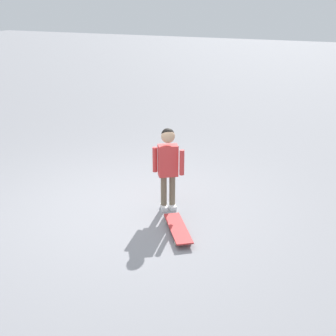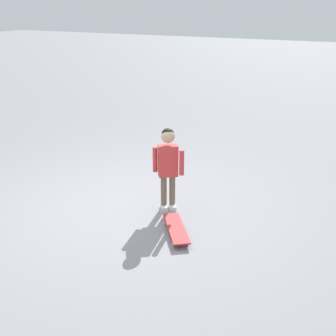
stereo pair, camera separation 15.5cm
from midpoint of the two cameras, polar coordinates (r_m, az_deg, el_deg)
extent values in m
plane|color=gray|center=(5.68, -5.48, -5.46)|extent=(50.00, 50.00, 0.00)
cylinder|color=brown|center=(5.62, 1.35, -2.92)|extent=(0.08, 0.08, 0.42)
cube|color=white|center=(5.69, 1.38, -5.02)|extent=(0.17, 0.15, 0.05)
cylinder|color=brown|center=(5.61, 0.24, -2.99)|extent=(0.08, 0.08, 0.42)
cube|color=white|center=(5.67, 0.28, -5.09)|extent=(0.17, 0.15, 0.05)
cube|color=#D13838|center=(5.46, 0.81, 0.97)|extent=(0.25, 0.28, 0.40)
cylinder|color=#D13838|center=(5.39, 2.60, 0.69)|extent=(0.06, 0.06, 0.32)
cylinder|color=#D13838|center=(5.49, -0.88, 1.11)|extent=(0.06, 0.06, 0.32)
sphere|color=tan|center=(5.36, 0.83, 4.14)|extent=(0.17, 0.17, 0.17)
sphere|color=black|center=(5.36, 0.81, 4.32)|extent=(0.16, 0.16, 0.16)
cube|color=#B22D2D|center=(5.10, 1.94, -7.79)|extent=(0.70, 0.58, 0.02)
cube|color=#B7B7BC|center=(4.89, 2.54, -9.35)|extent=(0.09, 0.11, 0.02)
cube|color=#B7B7BC|center=(5.33, 1.38, -6.62)|extent=(0.09, 0.11, 0.02)
cylinder|color=beige|center=(4.92, 3.40, -9.50)|extent=(0.06, 0.06, 0.06)
cylinder|color=beige|center=(4.89, 1.67, -9.67)|extent=(0.06, 0.06, 0.06)
cylinder|color=beige|center=(5.35, 2.17, -6.77)|extent=(0.06, 0.06, 0.06)
cylinder|color=beige|center=(5.33, 0.58, -6.90)|extent=(0.06, 0.06, 0.06)
camera|label=1|loc=(0.08, -89.19, 0.31)|focal=47.14mm
camera|label=2|loc=(0.08, 90.81, -0.31)|focal=47.14mm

